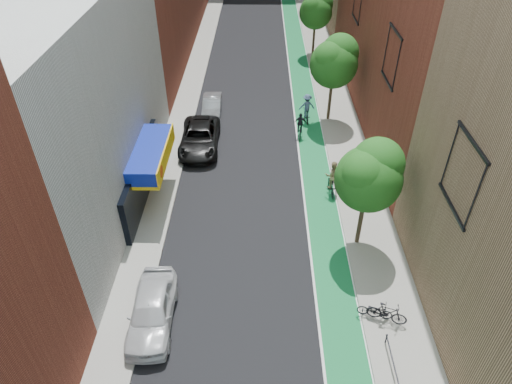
{
  "coord_description": "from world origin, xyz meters",
  "views": [
    {
      "loc": [
        0.26,
        -8.23,
        17.64
      ],
      "look_at": [
        0.02,
        12.61,
        1.5
      ],
      "focal_mm": 32.0,
      "sensor_mm": 36.0,
      "label": 1
    }
  ],
  "objects_px": {
    "parked_car_silver": "(212,106)",
    "cyclist_lane_near": "(332,180)",
    "parked_car_black": "(200,138)",
    "cyclist_lane_mid": "(300,128)",
    "cyclist_lane_far": "(307,109)",
    "parked_car_white": "(152,310)"
  },
  "relations": [
    {
      "from": "parked_car_silver",
      "to": "parked_car_white",
      "type": "bearing_deg",
      "value": -94.08
    },
    {
      "from": "parked_car_white",
      "to": "cyclist_lane_near",
      "type": "distance_m",
      "value": 13.58
    },
    {
      "from": "parked_car_white",
      "to": "cyclist_lane_mid",
      "type": "relative_size",
      "value": 2.53
    },
    {
      "from": "parked_car_silver",
      "to": "cyclist_lane_near",
      "type": "distance_m",
      "value": 13.31
    },
    {
      "from": "parked_car_white",
      "to": "parked_car_black",
      "type": "relative_size",
      "value": 0.83
    },
    {
      "from": "cyclist_lane_far",
      "to": "parked_car_silver",
      "type": "bearing_deg",
      "value": -14.02
    },
    {
      "from": "parked_car_white",
      "to": "parked_car_silver",
      "type": "relative_size",
      "value": 1.17
    },
    {
      "from": "cyclist_lane_mid",
      "to": "cyclist_lane_far",
      "type": "relative_size",
      "value": 0.86
    },
    {
      "from": "parked_car_silver",
      "to": "cyclist_lane_far",
      "type": "relative_size",
      "value": 1.85
    },
    {
      "from": "cyclist_lane_near",
      "to": "cyclist_lane_mid",
      "type": "distance_m",
      "value": 6.95
    },
    {
      "from": "parked_car_black",
      "to": "cyclist_lane_far",
      "type": "height_order",
      "value": "cyclist_lane_far"
    },
    {
      "from": "parked_car_black",
      "to": "parked_car_silver",
      "type": "distance_m",
      "value": 5.19
    },
    {
      "from": "parked_car_white",
      "to": "cyclist_lane_mid",
      "type": "distance_m",
      "value": 18.42
    },
    {
      "from": "parked_car_black",
      "to": "parked_car_silver",
      "type": "height_order",
      "value": "parked_car_black"
    },
    {
      "from": "parked_car_black",
      "to": "cyclist_lane_near",
      "type": "distance_m",
      "value": 10.2
    },
    {
      "from": "cyclist_lane_near",
      "to": "cyclist_lane_far",
      "type": "distance_m",
      "value": 9.29
    },
    {
      "from": "parked_car_silver",
      "to": "cyclist_lane_far",
      "type": "xyz_separation_m",
      "value": [
        7.52,
        -1.1,
        0.33
      ]
    },
    {
      "from": "parked_car_silver",
      "to": "cyclist_lane_far",
      "type": "distance_m",
      "value": 7.6
    },
    {
      "from": "cyclist_lane_mid",
      "to": "cyclist_lane_far",
      "type": "xyz_separation_m",
      "value": [
        0.66,
        2.46,
        0.28
      ]
    },
    {
      "from": "parked_car_white",
      "to": "cyclist_lane_far",
      "type": "relative_size",
      "value": 2.16
    },
    {
      "from": "parked_car_white",
      "to": "cyclist_lane_near",
      "type": "xyz_separation_m",
      "value": [
        9.3,
        9.9,
        0.13
      ]
    },
    {
      "from": "cyclist_lane_mid",
      "to": "cyclist_lane_far",
      "type": "height_order",
      "value": "cyclist_lane_far"
    }
  ]
}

